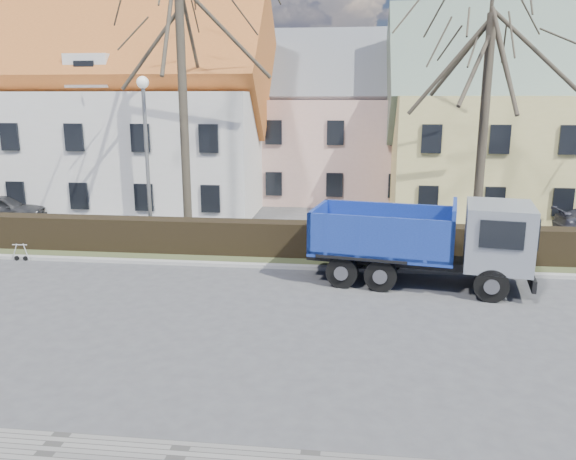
# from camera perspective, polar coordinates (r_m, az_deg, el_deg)

# --- Properties ---
(ground) EXTENTS (120.00, 120.00, 0.00)m
(ground) POSITION_cam_1_polar(r_m,az_deg,el_deg) (16.36, -11.82, -8.20)
(ground) COLOR #454648
(curb_far) EXTENTS (80.00, 0.30, 0.12)m
(curb_far) POSITION_cam_1_polar(r_m,az_deg,el_deg) (20.51, -7.80, -3.43)
(curb_far) COLOR #A09E9B
(curb_far) RESTS_ON ground
(grass_strip) EXTENTS (80.00, 3.00, 0.10)m
(grass_strip) POSITION_cam_1_polar(r_m,az_deg,el_deg) (22.00, -6.76, -2.27)
(grass_strip) COLOR #3F4929
(grass_strip) RESTS_ON ground
(hedge) EXTENTS (60.00, 0.90, 1.30)m
(hedge) POSITION_cam_1_polar(r_m,az_deg,el_deg) (21.66, -6.93, -0.88)
(hedge) COLOR black
(hedge) RESTS_ON ground
(building_white) EXTENTS (26.80, 10.80, 9.50)m
(building_white) POSITION_cam_1_polar(r_m,az_deg,el_deg) (35.37, -24.34, 10.24)
(building_white) COLOR silver
(building_white) RESTS_ON ground
(building_pink) EXTENTS (10.80, 8.80, 8.00)m
(building_pink) POSITION_cam_1_polar(r_m,az_deg,el_deg) (34.47, 5.09, 10.04)
(building_pink) COLOR #D8A799
(building_pink) RESTS_ON ground
(building_yellow) EXTENTS (18.80, 10.80, 8.50)m
(building_yellow) POSITION_cam_1_polar(r_m,az_deg,el_deg) (33.29, 26.31, 9.07)
(building_yellow) COLOR #DACB77
(building_yellow) RESTS_ON ground
(tree_1) EXTENTS (9.20, 9.20, 12.65)m
(tree_1) POSITION_cam_1_polar(r_m,az_deg,el_deg) (23.96, -10.67, 14.04)
(tree_1) COLOR #383126
(tree_1) RESTS_ON ground
(tree_2) EXTENTS (8.00, 8.00, 11.00)m
(tree_2) POSITION_cam_1_polar(r_m,az_deg,el_deg) (23.43, 19.37, 11.54)
(tree_2) COLOR #383126
(tree_2) RESTS_ON ground
(dump_truck) EXTENTS (7.50, 3.85, 2.86)m
(dump_truck) POSITION_cam_1_polar(r_m,az_deg,el_deg) (18.51, 12.44, -1.05)
(dump_truck) COLOR navy
(dump_truck) RESTS_ON ground
(streetlight) EXTENTS (0.53, 0.53, 6.81)m
(streetlight) POSITION_cam_1_polar(r_m,az_deg,el_deg) (23.03, -14.10, 6.63)
(streetlight) COLOR gray
(streetlight) RESTS_ON ground
(cart_frame) EXTENTS (0.80, 0.48, 0.71)m
(cart_frame) POSITION_cam_1_polar(r_m,az_deg,el_deg) (23.20, -26.03, -1.96)
(cart_frame) COLOR silver
(cart_frame) RESTS_ON ground
(parked_car_a) EXTENTS (4.46, 2.89, 1.41)m
(parked_car_a) POSITION_cam_1_polar(r_m,az_deg,el_deg) (30.30, -27.18, 1.90)
(parked_car_a) COLOR #303133
(parked_car_a) RESTS_ON ground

